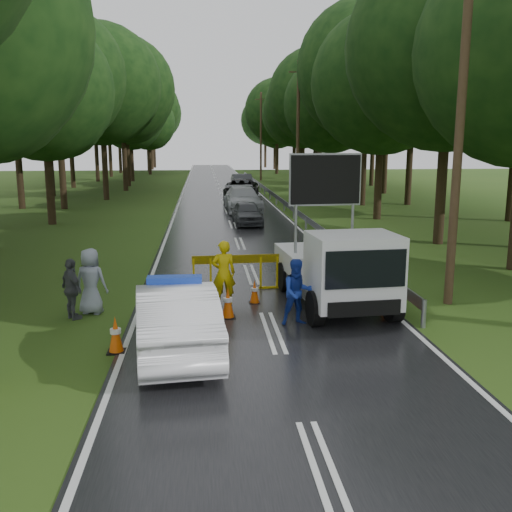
{
  "coord_description": "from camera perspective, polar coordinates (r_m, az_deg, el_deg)",
  "views": [
    {
      "loc": [
        -1.58,
        -12.83,
        4.45
      ],
      "look_at": [
        -0.13,
        2.77,
        1.3
      ],
      "focal_mm": 40.0,
      "sensor_mm": 36.0,
      "label": 1
    }
  ],
  "objects": [
    {
      "name": "officer",
      "position": [
        15.67,
        -3.25,
        -1.72
      ],
      "size": [
        0.69,
        0.48,
        1.81
      ],
      "primitive_type": "imported",
      "rotation": [
        0.0,
        0.0,
        3.22
      ],
      "color": "yellow",
      "rests_on": "ground"
    },
    {
      "name": "cone_right",
      "position": [
        15.66,
        12.82,
        -4.03
      ],
      "size": [
        0.36,
        0.36,
        0.76
      ],
      "color": "black",
      "rests_on": "ground"
    },
    {
      "name": "bystander_right",
      "position": [
        15.49,
        -16.19,
        -2.44
      ],
      "size": [
        0.97,
        0.77,
        1.74
      ],
      "primitive_type": "imported",
      "rotation": [
        0.0,
        0.0,
        2.86
      ],
      "color": "#8C95A8",
      "rests_on": "ground"
    },
    {
      "name": "cone_far",
      "position": [
        15.94,
        -0.15,
        -3.62
      ],
      "size": [
        0.32,
        0.32,
        0.68
      ],
      "color": "black",
      "rests_on": "ground"
    },
    {
      "name": "work_truck",
      "position": [
        15.52,
        8.15,
        -1.19
      ],
      "size": [
        2.65,
        5.28,
        4.08
      ],
      "rotation": [
        0.0,
        0.0,
        0.08
      ],
      "color": "gray",
      "rests_on": "ground"
    },
    {
      "name": "civilian",
      "position": [
        14.03,
        4.18,
        -3.63
      ],
      "size": [
        0.87,
        0.72,
        1.65
      ],
      "primitive_type": "imported",
      "rotation": [
        0.0,
        0.0,
        0.13
      ],
      "color": "#18349F",
      "rests_on": "ground"
    },
    {
      "name": "utility_pole_far",
      "position": [
        67.18,
        0.49,
        11.88
      ],
      "size": [
        1.4,
        0.24,
        10.0
      ],
      "color": "#43321F",
      "rests_on": "ground"
    },
    {
      "name": "cone_near_left",
      "position": [
        12.65,
        -13.86,
        -7.68
      ],
      "size": [
        0.38,
        0.38,
        0.81
      ],
      "color": "black",
      "rests_on": "ground"
    },
    {
      "name": "utility_pole_near",
      "position": [
        16.32,
        19.77,
        12.88
      ],
      "size": [
        1.4,
        0.24,
        10.0
      ],
      "color": "#43321F",
      "rests_on": "ground"
    },
    {
      "name": "barrier",
      "position": [
        17.24,
        -2.04,
        -0.77
      ],
      "size": [
        2.65,
        0.17,
        1.09
      ],
      "rotation": [
        0.0,
        0.0,
        0.04
      ],
      "color": "#D8BA0B",
      "rests_on": "ground"
    },
    {
      "name": "queue_car_fourth",
      "position": [
        51.71,
        -1.38,
        7.3
      ],
      "size": [
        1.92,
        4.89,
        1.59
      ],
      "primitive_type": "imported",
      "rotation": [
        0.0,
        0.0,
        0.05
      ],
      "color": "#3F4146",
      "rests_on": "ground"
    },
    {
      "name": "utility_pole_mid",
      "position": [
        41.4,
        4.21,
        12.18
      ],
      "size": [
        1.4,
        0.24,
        10.0
      ],
      "color": "#43321F",
      "rests_on": "ground"
    },
    {
      "name": "ground",
      "position": [
        13.67,
        1.64,
        -7.63
      ],
      "size": [
        160.0,
        160.0,
        0.0
      ],
      "primitive_type": "plane",
      "color": "#2D4F16",
      "rests_on": "ground"
    },
    {
      "name": "queue_car_first",
      "position": [
        31.13,
        -0.89,
        4.33
      ],
      "size": [
        1.62,
        3.79,
        1.28
      ],
      "primitive_type": "imported",
      "rotation": [
        0.0,
        0.0,
        0.03
      ],
      "color": "#3F4146",
      "rests_on": "ground"
    },
    {
      "name": "bystander_mid",
      "position": [
        15.17,
        -17.94,
        -3.17
      ],
      "size": [
        0.87,
        0.96,
        1.58
      ],
      "primitive_type": "imported",
      "rotation": [
        0.0,
        0.0,
        2.24
      ],
      "color": "#43454B",
      "rests_on": "ground"
    },
    {
      "name": "queue_car_third",
      "position": [
        44.7,
        -1.45,
        6.67
      ],
      "size": [
        3.18,
        5.98,
        1.6
      ],
      "primitive_type": "imported",
      "rotation": [
        0.0,
        0.0,
        -0.09
      ],
      "color": "black",
      "rests_on": "ground"
    },
    {
      "name": "queue_car_second",
      "position": [
        37.08,
        -1.35,
        5.7
      ],
      "size": [
        2.42,
        5.55,
        1.59
      ],
      "primitive_type": "imported",
      "rotation": [
        0.0,
        0.0,
        0.03
      ],
      "color": "#A0A3A8",
      "rests_on": "ground"
    },
    {
      "name": "guardrail",
      "position": [
        43.0,
        1.77,
        6.15
      ],
      "size": [
        0.12,
        60.06,
        0.7
      ],
      "color": "gray",
      "rests_on": "ground"
    },
    {
      "name": "police_sedan",
      "position": [
        12.31,
        -8.03,
        -6.16
      ],
      "size": [
        2.1,
        4.77,
        1.67
      ],
      "rotation": [
        0.0,
        0.0,
        3.25
      ],
      "color": "white",
      "rests_on": "ground"
    },
    {
      "name": "cone_center",
      "position": [
        14.63,
        -2.83,
        -4.73
      ],
      "size": [
        0.39,
        0.39,
        0.82
      ],
      "color": "black",
      "rests_on": "ground"
    },
    {
      "name": "cone_left_mid",
      "position": [
        13.95,
        -7.62,
        -5.62
      ],
      "size": [
        0.39,
        0.39,
        0.82
      ],
      "color": "black",
      "rests_on": "ground"
    },
    {
      "name": "road",
      "position": [
        43.09,
        -3.19,
        5.43
      ],
      "size": [
        7.0,
        140.0,
        0.02
      ],
      "primitive_type": "cube",
      "color": "black",
      "rests_on": "ground"
    }
  ]
}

